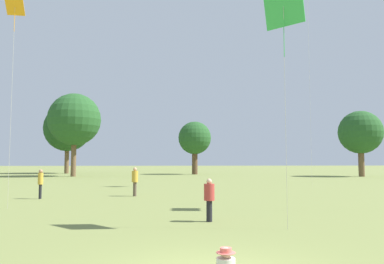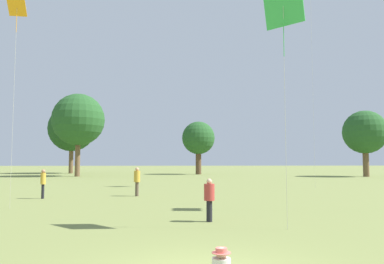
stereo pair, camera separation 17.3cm
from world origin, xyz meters
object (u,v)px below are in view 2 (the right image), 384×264
(person_standing_2, at_px, (209,196))
(kite_5, at_px, (17,16))
(kite_4, at_px, (283,8))
(distant_tree_1, at_px, (72,128))
(distant_tree_2, at_px, (78,120))
(person_standing_3, at_px, (137,179))
(distant_tree_3, at_px, (365,132))
(person_standing_1, at_px, (43,181))
(distant_tree_0, at_px, (198,138))

(person_standing_2, xyz_separation_m, kite_5, (-8.74, 4.12, 8.16))
(kite_4, relative_size, kite_5, 0.82)
(kite_5, relative_size, distant_tree_1, 0.84)
(distant_tree_1, height_order, distant_tree_2, distant_tree_1)
(person_standing_3, xyz_separation_m, kite_5, (-5.25, -5.76, 8.01))
(person_standing_2, distance_m, distant_tree_3, 44.25)
(kite_4, xyz_separation_m, kite_5, (-11.06, 5.80, 1.79))
(distant_tree_1, relative_size, distant_tree_2, 1.02)
(person_standing_1, height_order, kite_4, kite_4)
(kite_4, height_order, distant_tree_1, distant_tree_1)
(person_standing_1, relative_size, person_standing_3, 0.95)
(distant_tree_3, bearing_deg, distant_tree_2, 175.77)
(distant_tree_1, xyz_separation_m, distant_tree_3, (43.56, -15.33, -1.65))
(person_standing_3, xyz_separation_m, kite_4, (5.81, -11.55, 6.23))
(person_standing_1, relative_size, kite_4, 0.21)
(kite_5, bearing_deg, distant_tree_3, -96.81)
(kite_5, height_order, distant_tree_3, kite_5)
(person_standing_2, distance_m, distant_tree_1, 55.02)
(distant_tree_3, bearing_deg, kite_5, -136.68)
(person_standing_2, relative_size, distant_tree_2, 0.13)
(distant_tree_0, height_order, distant_tree_1, distant_tree_1)
(person_standing_1, height_order, person_standing_3, person_standing_3)
(distant_tree_0, xyz_separation_m, distant_tree_2, (-17.27, -6.84, 2.13))
(person_standing_2, bearing_deg, kite_5, 143.18)
(person_standing_3, bearing_deg, kite_5, 139.16)
(distant_tree_2, bearing_deg, kite_5, -80.93)
(kite_4, bearing_deg, distant_tree_1, 21.01)
(person_standing_2, xyz_separation_m, distant_tree_0, (2.97, 45.81, 4.81))
(kite_4, relative_size, distant_tree_3, 0.89)
(person_standing_2, bearing_deg, distant_tree_0, 74.72)
(kite_4, relative_size, distant_tree_0, 0.96)
(person_standing_1, xyz_separation_m, kite_4, (11.10, -10.29, 6.25))
(person_standing_3, bearing_deg, distant_tree_2, 21.90)
(kite_5, xyz_separation_m, distant_tree_3, (33.87, 31.94, -3.03))
(person_standing_1, relative_size, distant_tree_1, 0.14)
(person_standing_1, xyz_separation_m, distant_tree_1, (-9.66, 42.78, 6.65))
(person_standing_1, bearing_deg, person_standing_3, 100.79)
(kite_4, bearing_deg, person_standing_3, 26.36)
(kite_4, xyz_separation_m, distant_tree_3, (22.81, 37.74, -1.24))
(person_standing_1, bearing_deg, distant_tree_2, -172.28)
(person_standing_1, bearing_deg, kite_4, 44.56)
(person_standing_1, relative_size, person_standing_2, 1.09)
(person_standing_3, xyz_separation_m, distant_tree_0, (6.46, 35.94, 4.66))
(person_standing_1, relative_size, kite_5, 0.17)
(kite_5, bearing_deg, person_standing_3, -92.48)
(kite_4, distance_m, kite_5, 12.61)
(person_standing_3, distance_m, kite_5, 11.18)
(distant_tree_1, bearing_deg, kite_4, -68.64)
(kite_5, bearing_deg, kite_4, -167.78)
(kite_4, distance_m, distant_tree_2, 43.92)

